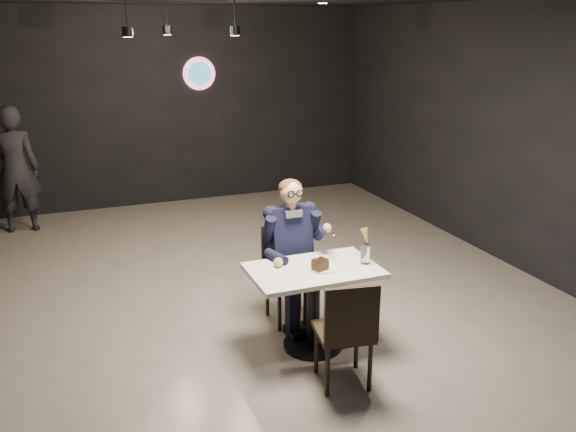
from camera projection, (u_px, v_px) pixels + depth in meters
name	position (u px, v px, depth m)	size (l,w,h in m)	color
floor	(236.00, 329.00, 5.72)	(9.00, 9.00, 0.00)	gray
wall_sign	(199.00, 74.00, 9.36)	(0.50, 0.06, 0.50)	pink
pendant_lights	(176.00, 10.00, 6.63)	(1.40, 1.20, 0.36)	black
main_table	(313.00, 308.00, 5.30)	(1.10, 0.70, 0.75)	white
chair_far	(290.00, 276.00, 5.76)	(0.42, 0.46, 0.92)	black
chair_near	(343.00, 330.00, 4.75)	(0.42, 0.46, 0.92)	black
seated_man	(290.00, 250.00, 5.68)	(0.60, 0.80, 1.44)	black
dessert_plate	(325.00, 269.00, 5.16)	(0.23, 0.23, 0.01)	white
cake_slice	(320.00, 265.00, 5.11)	(0.12, 0.10, 0.08)	black
mint_leaf	(326.00, 261.00, 5.10)	(0.06, 0.04, 0.01)	#287C2D
sundae_glass	(365.00, 254.00, 5.26)	(0.08, 0.08, 0.18)	silver
wafer_cone	(366.00, 236.00, 5.21)	(0.07, 0.07, 0.14)	tan
passerby	(15.00, 170.00, 8.18)	(0.63, 0.41, 1.73)	black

